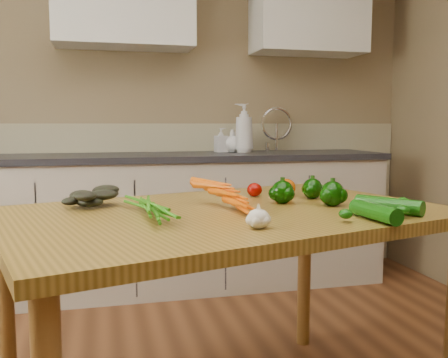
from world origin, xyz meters
TOP-DOWN VIEW (x-y plane):
  - room at (0.00, 0.17)m, footprint 4.04×5.04m
  - counter_run at (0.21, 2.19)m, footprint 2.84×0.64m
  - table at (0.15, 0.55)m, footprint 1.70×1.33m
  - soap_bottle_a at (0.70, 2.24)m, footprint 0.14×0.14m
  - soap_bottle_b at (0.55, 2.31)m, footprint 0.09×0.09m
  - soap_bottle_c at (0.63, 2.30)m, footprint 0.14×0.14m
  - carrot_bunch at (0.07, 0.55)m, footprint 0.33×0.28m
  - leafy_greens at (-0.31, 0.73)m, footprint 0.21×0.19m
  - garlic_bulb at (0.16, 0.24)m, footprint 0.07×0.07m
  - pepper_a at (0.39, 0.65)m, footprint 0.09×0.09m
  - pepper_b at (0.55, 0.73)m, footprint 0.08×0.08m
  - pepper_c at (0.55, 0.55)m, footprint 0.09×0.09m
  - tomato_a at (0.34, 0.83)m, footprint 0.06×0.06m
  - tomato_b at (0.45, 0.81)m, footprint 0.06×0.06m
  - tomato_c at (0.47, 0.83)m, footprint 0.08×0.08m
  - zucchini_a at (0.66, 0.37)m, footprint 0.17×0.22m
  - zucchini_b at (0.55, 0.26)m, footprint 0.07×0.21m

SIDE VIEW (x-z plane):
  - counter_run at x=0.21m, z-range -0.11..1.03m
  - table at x=0.15m, z-range 0.31..1.11m
  - zucchini_a at x=0.66m, z-range 0.80..0.85m
  - zucchini_b at x=0.55m, z-range 0.80..0.85m
  - garlic_bulb at x=0.16m, z-range 0.80..0.86m
  - tomato_a at x=0.34m, z-range 0.80..0.86m
  - tomato_b at x=0.45m, z-range 0.80..0.86m
  - tomato_c at x=0.47m, z-range 0.80..0.87m
  - carrot_bunch at x=0.07m, z-range 0.80..0.87m
  - pepper_b at x=0.55m, z-range 0.80..0.88m
  - pepper_a at x=0.39m, z-range 0.80..0.89m
  - pepper_c at x=0.55m, z-range 0.80..0.89m
  - leafy_greens at x=-0.31m, z-range 0.80..0.91m
  - soap_bottle_c at x=0.63m, z-range 0.90..1.06m
  - soap_bottle_b at x=0.55m, z-range 0.90..1.07m
  - soap_bottle_a at x=0.70m, z-range 0.90..1.24m
  - room at x=0.00m, z-range -0.07..2.57m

